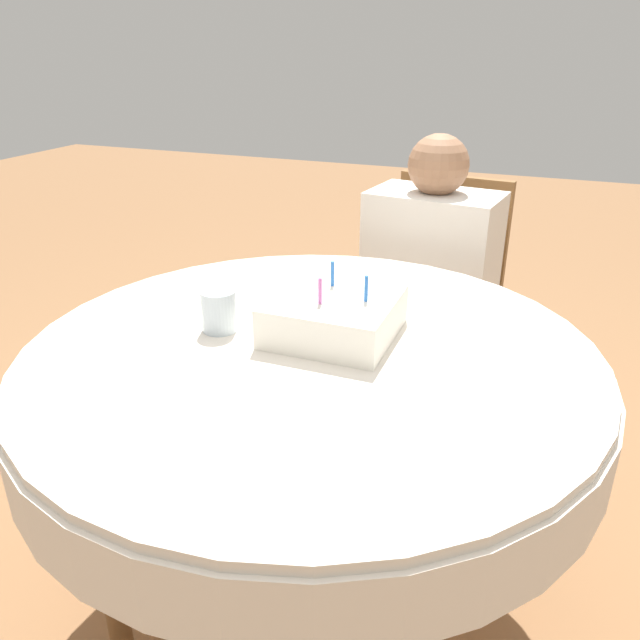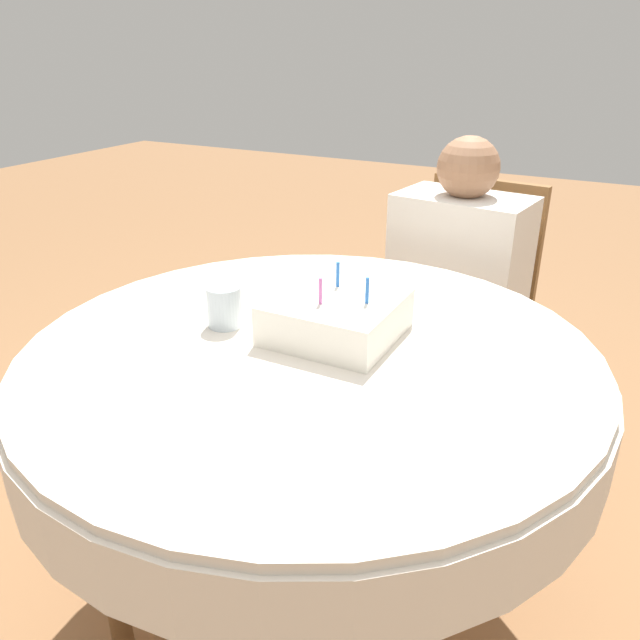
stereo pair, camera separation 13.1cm
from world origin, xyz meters
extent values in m
plane|color=#8C603D|center=(0.00, 0.00, 0.00)|extent=(12.00, 12.00, 0.00)
cylinder|color=silver|center=(0.00, 0.00, 0.76)|extent=(1.21, 1.21, 0.02)
cylinder|color=silver|center=(0.00, 0.00, 0.68)|extent=(1.23, 1.23, 0.14)
cylinder|color=brown|center=(-0.33, -0.33, 0.37)|extent=(0.05, 0.05, 0.75)
cylinder|color=brown|center=(-0.33, 0.33, 0.37)|extent=(0.05, 0.05, 0.75)
cylinder|color=brown|center=(0.33, 0.33, 0.37)|extent=(0.05, 0.05, 0.75)
cube|color=brown|center=(0.07, 0.89, 0.41)|extent=(0.50, 0.50, 0.04)
cube|color=brown|center=(0.10, 1.09, 0.68)|extent=(0.40, 0.08, 0.50)
cylinder|color=brown|center=(-0.15, 0.72, 0.19)|extent=(0.04, 0.04, 0.39)
cylinder|color=brown|center=(0.24, 0.67, 0.19)|extent=(0.04, 0.04, 0.39)
cylinder|color=brown|center=(-0.09, 1.11, 0.19)|extent=(0.04, 0.04, 0.39)
cylinder|color=brown|center=(0.29, 1.05, 0.19)|extent=(0.04, 0.04, 0.39)
cylinder|color=#9E7051|center=(-0.05, 0.73, 0.21)|extent=(0.09, 0.09, 0.42)
cylinder|color=#9E7051|center=(0.15, 0.70, 0.21)|extent=(0.09, 0.09, 0.42)
cube|color=silver|center=(0.07, 0.89, 0.67)|extent=(0.44, 0.30, 0.49)
sphere|color=#9E7051|center=(0.07, 0.89, 1.00)|extent=(0.19, 0.19, 0.19)
cube|color=white|center=(0.03, 0.07, 0.81)|extent=(0.26, 0.26, 0.09)
cylinder|color=blue|center=(0.10, 0.07, 0.88)|extent=(0.01, 0.01, 0.06)
cylinder|color=blue|center=(0.00, 0.13, 0.88)|extent=(0.01, 0.01, 0.06)
cylinder|color=#D166B2|center=(0.01, 0.03, 0.88)|extent=(0.01, 0.01, 0.06)
cylinder|color=silver|center=(-0.22, 0.00, 0.81)|extent=(0.08, 0.08, 0.09)
camera|label=1|loc=(0.45, -1.09, 1.36)|focal=35.00mm
camera|label=2|loc=(0.57, -1.04, 1.36)|focal=35.00mm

